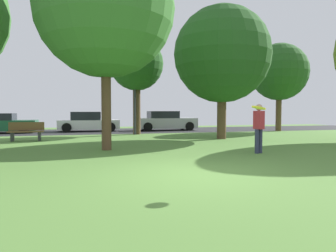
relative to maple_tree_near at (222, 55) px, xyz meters
name	(u,v)px	position (x,y,z in m)	size (l,w,h in m)	color
ground_plane	(195,175)	(-4.53, -8.14, -4.32)	(44.00, 44.00, 0.00)	#547F38
road_strip	(117,131)	(-4.53, 7.86, -4.32)	(44.00, 6.40, 0.01)	#28282B
maple_tree_near	(222,55)	(0.00, 0.00, 0.00)	(4.95, 4.95, 6.81)	brown
oak_tree_left	(105,8)	(-6.10, -3.09, 0.82)	(5.04, 5.04, 7.68)	brown
oak_tree_center	(136,64)	(-3.68, 4.34, -0.01)	(3.31, 3.31, 6.02)	brown
maple_tree_far	(279,72)	(6.73, 4.68, -0.09)	(4.07, 4.07, 6.28)	brown
person_bystander	(259,126)	(-1.20, -5.40, -3.41)	(0.30, 0.36, 1.66)	#2D334C
frisbee_disc	(259,108)	(-3.65, -9.28, -2.83)	(0.28, 0.28, 0.08)	yellow
parked_car_green	(0,124)	(-12.14, 7.73, -3.72)	(4.42, 2.11, 1.29)	#195633
parked_car_white	(88,122)	(-6.55, 8.10, -3.69)	(4.20, 2.06, 1.39)	white
parked_car_silver	(165,121)	(-0.95, 7.68, -3.66)	(4.48, 2.03, 1.44)	#B7B7BC
park_bench	(26,131)	(-9.55, 1.47, -3.86)	(1.60, 0.45, 0.90)	brown
street_lamp_post	(135,98)	(-3.85, 4.06, -2.07)	(0.14, 0.14, 4.50)	#2D2D33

